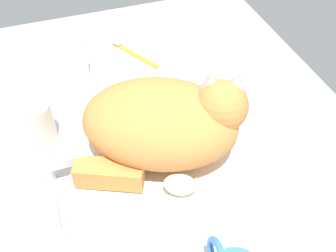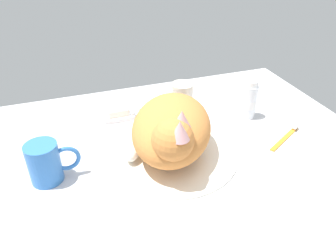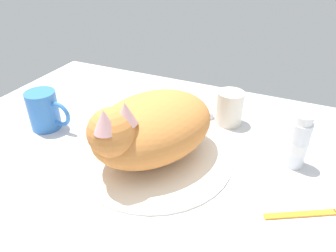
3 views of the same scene
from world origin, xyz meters
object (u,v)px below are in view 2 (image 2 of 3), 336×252
Objects in this scene: cat at (171,129)px; rinse_cup at (182,97)px; coffee_mug at (46,163)px; faucet at (149,109)px; soap_bar at (118,111)px; toothbrush at (286,136)px; toothpaste_bottle at (249,100)px.

rinse_cup is at bearing 62.29° from cat.
faucet is at bearing 33.97° from coffee_mug.
coffee_mug is at bearing -133.07° from soap_bar.
soap_bar reaches higher than toothbrush.
faucet reaches higher than toothbrush.
cat is at bearing -91.54° from faucet.
coffee_mug is at bearing -146.03° from faucet.
rinse_cup is 32.85cm from toothbrush.
cat is 2.77× the size of toothpaste_bottle.
toothbrush is (41.64, -25.89, -1.70)cm from soap_bar.
toothpaste_bottle is at bearing 107.97° from toothbrush.
toothpaste_bottle reaches higher than rinse_cup.
rinse_cup is 0.63× the size of toothbrush.
coffee_mug is at bearing -152.88° from rinse_cup.
rinse_cup is at bearing 146.95° from toothpaste_bottle.
toothpaste_bottle is (58.13, 9.95, 0.71)cm from coffee_mug.
rinse_cup is (41.08, 21.04, -0.55)cm from coffee_mug.
toothpaste_bottle is (17.05, -11.09, 1.26)cm from rinse_cup.
coffee_mug is (-29.51, 0.99, -3.27)cm from cat.
toothpaste_bottle reaches higher than soap_bar.
soap_bar is at bearing 167.39° from faucet.
toothbrush is at bearing -72.03° from toothpaste_bottle.
cat reaches higher than rinse_cup.
toothbrush is (62.51, -3.56, -4.37)cm from coffee_mug.
rinse_cup is (11.57, 22.03, -3.82)cm from cat.
rinse_cup is at bearing 3.99° from faucet.
cat is at bearing -69.68° from soap_bar.
faucet is 30.07cm from toothpaste_bottle.
cat is 2.85× the size of coffee_mug.
cat is at bearing -117.71° from rinse_cup.
rinse_cup is at bearing 27.12° from coffee_mug.
faucet is 1.02× the size of toothbrush.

